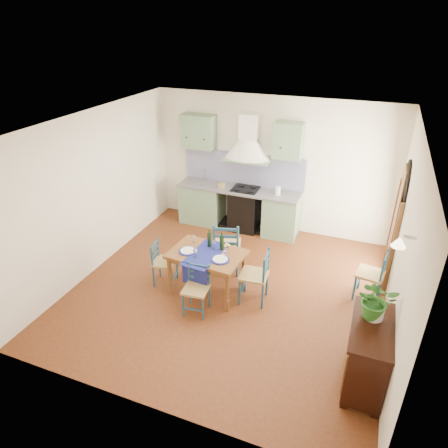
% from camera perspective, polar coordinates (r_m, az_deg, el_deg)
% --- Properties ---
extents(floor, '(5.00, 5.00, 0.00)m').
position_cam_1_polar(floor, '(6.89, 0.64, -9.28)').
color(floor, '#4D2010').
rests_on(floor, ground).
extents(back_wall, '(5.00, 0.96, 2.80)m').
position_cam_1_polar(back_wall, '(8.42, 3.20, 6.06)').
color(back_wall, white).
rests_on(back_wall, ground).
extents(right_wall, '(0.26, 5.00, 2.80)m').
position_cam_1_polar(right_wall, '(6.15, 24.03, -2.11)').
color(right_wall, white).
rests_on(right_wall, ground).
extents(left_wall, '(0.04, 5.00, 2.80)m').
position_cam_1_polar(left_wall, '(7.33, -17.97, 4.29)').
color(left_wall, white).
rests_on(left_wall, ground).
extents(ceiling, '(5.00, 5.00, 0.01)m').
position_cam_1_polar(ceiling, '(5.67, 0.79, 14.01)').
color(ceiling, white).
rests_on(ceiling, back_wall).
extents(dining_table, '(1.24, 0.95, 1.07)m').
position_cam_1_polar(dining_table, '(6.48, -2.48, -4.82)').
color(dining_table, brown).
rests_on(dining_table, ground).
extents(chair_near, '(0.41, 0.41, 0.81)m').
position_cam_1_polar(chair_near, '(6.22, -3.95, -9.20)').
color(chair_near, navy).
rests_on(chair_near, ground).
extents(chair_far, '(0.58, 0.58, 1.01)m').
position_cam_1_polar(chair_far, '(7.07, 0.40, -3.16)').
color(chair_far, navy).
rests_on(chair_far, ground).
extents(chair_left, '(0.44, 0.44, 0.80)m').
position_cam_1_polar(chair_left, '(6.90, -8.69, -5.43)').
color(chair_left, navy).
rests_on(chair_left, ground).
extents(chair_right, '(0.46, 0.46, 0.92)m').
position_cam_1_polar(chair_right, '(6.40, 4.60, -7.39)').
color(chair_right, navy).
rests_on(chair_right, ground).
extents(chair_spare, '(0.47, 0.47, 0.88)m').
position_cam_1_polar(chair_spare, '(6.86, 20.43, -6.81)').
color(chair_spare, navy).
rests_on(chair_spare, ground).
extents(sideboard, '(0.50, 1.05, 0.94)m').
position_cam_1_polar(sideboard, '(5.38, 19.80, -16.93)').
color(sideboard, black).
rests_on(sideboard, ground).
extents(potted_plant, '(0.52, 0.48, 0.50)m').
position_cam_1_polar(potted_plant, '(5.08, 20.91, -10.14)').
color(potted_plant, '#286923').
rests_on(potted_plant, sideboard).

